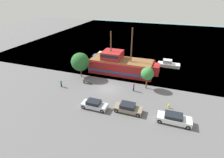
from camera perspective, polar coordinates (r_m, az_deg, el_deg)
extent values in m
plane|color=#5B5B5E|center=(34.74, -1.32, -3.14)|extent=(160.00, 160.00, 0.00)
plane|color=slate|center=(74.90, 10.91, 13.11)|extent=(80.00, 80.00, 0.00)
cube|color=#A31E1E|center=(40.89, 3.05, 4.04)|extent=(14.68, 5.43, 3.01)
cube|color=#234C93|center=(41.07, 3.04, 3.46)|extent=(14.39, 5.51, 0.45)
cube|color=#A31E1E|center=(39.44, 14.20, 3.02)|extent=(1.40, 2.98, 2.11)
cube|color=brown|center=(40.28, 3.11, 6.17)|extent=(14.10, 4.99, 0.25)
cube|color=#A31E1E|center=(40.57, 0.13, 7.87)|extent=(4.40, 4.34, 1.75)
cube|color=black|center=(40.48, 0.13, 8.22)|extent=(4.18, 4.40, 0.63)
cylinder|color=#4C331E|center=(38.57, 6.44, 11.01)|extent=(0.28, 0.28, 7.32)
cylinder|color=#4C331E|center=(40.01, -0.37, 10.95)|extent=(0.28, 0.28, 6.22)
cube|color=navy|center=(49.32, -2.12, 6.98)|extent=(7.32, 1.98, 1.10)
cube|color=silver|center=(49.17, -2.75, 8.16)|extent=(2.93, 1.55, 0.94)
cube|color=black|center=(48.87, -1.78, 8.06)|extent=(0.12, 1.39, 0.75)
cube|color=silver|center=(46.93, 17.99, 4.38)|extent=(5.41, 2.14, 0.83)
cube|color=silver|center=(46.62, 17.65, 5.46)|extent=(2.16, 1.67, 0.94)
cube|color=black|center=(46.61, 18.44, 5.34)|extent=(0.12, 1.50, 0.75)
cube|color=#7F705B|center=(28.43, 5.35, -9.63)|extent=(4.46, 1.91, 0.58)
cube|color=black|center=(28.11, 5.13, -8.62)|extent=(2.32, 1.72, 0.58)
cylinder|color=black|center=(27.62, 8.45, -11.65)|extent=(0.68, 0.22, 0.68)
cylinder|color=gray|center=(27.62, 8.45, -11.65)|extent=(0.26, 0.25, 0.26)
cylinder|color=black|center=(28.98, 9.17, -9.59)|extent=(0.68, 0.22, 0.68)
cylinder|color=gray|center=(28.98, 9.17, -9.59)|extent=(0.26, 0.25, 0.26)
cylinder|color=black|center=(28.25, 1.39, -10.29)|extent=(0.68, 0.22, 0.68)
cylinder|color=gray|center=(28.25, 1.39, -10.29)|extent=(0.26, 0.25, 0.26)
cylinder|color=black|center=(29.59, 2.45, -8.36)|extent=(0.68, 0.22, 0.68)
cylinder|color=gray|center=(29.59, 2.45, -8.36)|extent=(0.26, 0.25, 0.26)
cube|color=white|center=(27.74, 19.60, -12.25)|extent=(4.85, 1.86, 0.72)
cube|color=black|center=(27.37, 19.49, -11.23)|extent=(2.52, 1.68, 0.48)
cylinder|color=black|center=(27.46, 23.61, -14.32)|extent=(0.68, 0.22, 0.68)
cylinder|color=gray|center=(27.46, 23.61, -14.32)|extent=(0.26, 0.25, 0.26)
cylinder|color=black|center=(28.77, 23.50, -12.17)|extent=(0.68, 0.22, 0.68)
cylinder|color=gray|center=(28.77, 23.50, -12.17)|extent=(0.26, 0.25, 0.26)
cylinder|color=black|center=(27.18, 15.28, -13.18)|extent=(0.68, 0.22, 0.68)
cylinder|color=gray|center=(27.18, 15.28, -13.18)|extent=(0.26, 0.25, 0.26)
cylinder|color=black|center=(28.51, 15.62, -11.08)|extent=(0.68, 0.22, 0.68)
cylinder|color=gray|center=(28.51, 15.62, -11.08)|extent=(0.26, 0.25, 0.26)
cube|color=#B7BCC6|center=(29.14, -5.73, -8.55)|extent=(4.29, 1.72, 0.64)
cube|color=black|center=(28.85, -6.01, -7.54)|extent=(2.23, 1.55, 0.54)
cylinder|color=black|center=(28.15, -3.22, -10.49)|extent=(0.68, 0.22, 0.68)
cylinder|color=gray|center=(28.15, -3.22, -10.49)|extent=(0.26, 0.25, 0.26)
cylinder|color=black|center=(29.29, -2.07, -8.76)|extent=(0.68, 0.22, 0.68)
cylinder|color=gray|center=(29.29, -2.07, -8.76)|extent=(0.26, 0.25, 0.26)
cylinder|color=black|center=(29.38, -9.34, -9.05)|extent=(0.68, 0.22, 0.68)
cylinder|color=gray|center=(29.38, -9.34, -9.05)|extent=(0.26, 0.25, 0.26)
cylinder|color=black|center=(30.47, -7.98, -7.46)|extent=(0.68, 0.22, 0.68)
cylinder|color=gray|center=(30.47, -7.98, -7.46)|extent=(0.26, 0.25, 0.26)
cylinder|color=yellow|center=(30.69, 18.00, -8.54)|extent=(0.22, 0.22, 0.56)
sphere|color=yellow|center=(30.50, 18.09, -8.00)|extent=(0.25, 0.25, 0.25)
cylinder|color=yellow|center=(30.67, 17.71, -8.46)|extent=(0.10, 0.09, 0.09)
cylinder|color=yellow|center=(30.68, 18.31, -8.55)|extent=(0.10, 0.09, 0.09)
cube|color=#4C4742|center=(36.77, -8.14, -0.86)|extent=(1.63, 0.45, 0.05)
cube|color=#4C4742|center=(36.51, -8.30, -0.68)|extent=(1.63, 0.06, 0.40)
cube|color=#2D2D2D|center=(37.20, -9.16, -0.98)|extent=(0.12, 0.36, 0.40)
cube|color=#2D2D2D|center=(36.56, -7.07, -1.36)|extent=(0.12, 0.36, 0.40)
cylinder|color=#232838|center=(36.66, -16.20, -1.92)|extent=(0.27, 0.27, 0.75)
cylinder|color=#337F4C|center=(36.36, -16.33, -1.01)|extent=(0.32, 0.32, 0.58)
sphere|color=beige|center=(36.18, -16.41, -0.46)|extent=(0.20, 0.20, 0.20)
cylinder|color=#232838|center=(34.00, 7.04, -3.28)|extent=(0.27, 0.27, 0.82)
cylinder|color=#99338C|center=(33.65, 7.11, -2.22)|extent=(0.32, 0.32, 0.63)
sphere|color=#8C664C|center=(33.44, 7.15, -1.58)|extent=(0.22, 0.22, 0.22)
cylinder|color=brown|center=(39.69, -10.02, 2.00)|extent=(0.24, 0.24, 1.86)
sphere|color=#235B28|center=(38.67, -10.33, 5.52)|extent=(3.99, 3.99, 3.99)
cylinder|color=brown|center=(35.05, 11.17, -1.43)|extent=(0.24, 0.24, 2.11)
sphere|color=#337A38|center=(34.11, 11.48, 1.70)|extent=(2.50, 2.50, 2.50)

